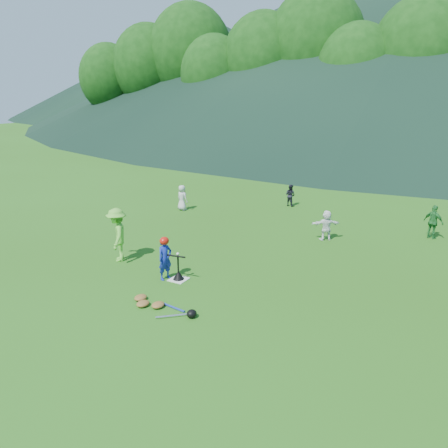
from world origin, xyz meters
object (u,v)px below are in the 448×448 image
(batter_child, at_px, (165,259))
(fielder_d, at_px, (326,225))
(home_plate, at_px, (179,279))
(fielder_a, at_px, (182,198))
(fielder_b, at_px, (290,195))
(batting_tee, at_px, (178,275))
(adult_coach, at_px, (117,235))
(equipment_pile, at_px, (158,305))
(fielder_c, at_px, (433,222))

(batter_child, bearing_deg, fielder_d, -12.59)
(home_plate, xyz_separation_m, fielder_d, (2.47, 5.16, 0.51))
(fielder_a, relative_size, fielder_b, 1.12)
(batting_tee, bearing_deg, adult_coach, 172.48)
(batter_child, relative_size, fielder_a, 1.08)
(fielder_b, xyz_separation_m, fielder_d, (2.74, -3.81, 0.04))
(adult_coach, xyz_separation_m, fielder_b, (2.10, 8.66, -0.32))
(fielder_a, distance_m, equipment_pile, 8.84)
(batter_child, bearing_deg, fielder_a, 46.19)
(adult_coach, bearing_deg, batter_child, 40.50)
(adult_coach, height_order, fielder_d, adult_coach)
(fielder_b, relative_size, batting_tee, 1.41)
(adult_coach, xyz_separation_m, fielder_d, (4.84, 4.85, -0.28))
(fielder_b, bearing_deg, batting_tee, 104.97)
(fielder_d, bearing_deg, batting_tee, 29.87)
(batter_child, distance_m, adult_coach, 2.09)
(home_plate, bearing_deg, fielder_d, 64.44)
(batter_child, bearing_deg, fielder_c, -24.13)
(fielder_a, bearing_deg, home_plate, 135.69)
(batting_tee, height_order, equipment_pile, batting_tee)
(home_plate, height_order, batting_tee, batting_tee)
(batting_tee, bearing_deg, equipment_pile, -72.62)
(batter_child, distance_m, fielder_b, 9.09)
(fielder_d, bearing_deg, fielder_c, 176.91)
(fielder_a, distance_m, fielder_c, 9.67)
(home_plate, xyz_separation_m, fielder_a, (-4.01, 6.05, 0.53))
(fielder_b, xyz_separation_m, equipment_pile, (0.75, -10.51, -0.41))
(fielder_a, xyz_separation_m, equipment_pile, (4.50, -7.60, -0.47))
(fielder_b, relative_size, fielder_d, 0.93)
(fielder_c, height_order, batting_tee, fielder_c)
(home_plate, relative_size, fielder_d, 0.43)
(fielder_a, xyz_separation_m, batting_tee, (4.01, -6.05, -0.41))
(fielder_a, relative_size, fielder_c, 0.92)
(adult_coach, relative_size, fielder_a, 1.49)
(fielder_a, bearing_deg, adult_coach, 118.11)
(equipment_pile, bearing_deg, adult_coach, 146.97)
(fielder_b, distance_m, fielder_c, 6.17)
(fielder_d, bearing_deg, adult_coach, 10.49)
(batter_child, height_order, fielder_c, fielder_c)
(home_plate, distance_m, batting_tee, 0.12)
(adult_coach, relative_size, equipment_pile, 0.89)
(adult_coach, bearing_deg, batting_tee, 44.90)
(fielder_a, relative_size, batting_tee, 1.58)
(batting_tee, bearing_deg, fielder_d, 64.44)
(home_plate, xyz_separation_m, equipment_pile, (0.48, -1.54, 0.06))
(home_plate, xyz_separation_m, batter_child, (-0.34, -0.12, 0.57))
(fielder_b, distance_m, batting_tee, 8.98)
(fielder_b, bearing_deg, home_plate, 104.97)
(fielder_c, bearing_deg, fielder_d, 56.04)
(fielder_d, xyz_separation_m, equipment_pile, (-1.99, -6.70, -0.45))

